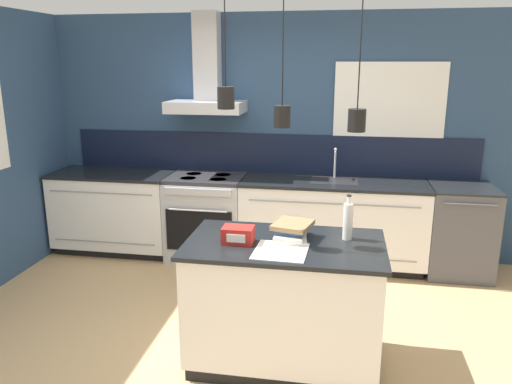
{
  "coord_description": "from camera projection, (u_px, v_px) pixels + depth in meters",
  "views": [
    {
      "loc": [
        0.79,
        -3.34,
        2.11
      ],
      "look_at": [
        0.1,
        0.61,
        1.05
      ],
      "focal_mm": 35.0,
      "sensor_mm": 36.0,
      "label": 1
    }
  ],
  "objects": [
    {
      "name": "counter_run_left",
      "position": [
        115.0,
        211.0,
        5.63
      ],
      "size": [
        1.34,
        0.64,
        0.91
      ],
      "color": "black",
      "rests_on": "ground_plane"
    },
    {
      "name": "book_stack",
      "position": [
        292.0,
        231.0,
        3.46
      ],
      "size": [
        0.3,
        0.36,
        0.12
      ],
      "color": "silver",
      "rests_on": "kitchen_island"
    },
    {
      "name": "red_supply_box",
      "position": [
        238.0,
        235.0,
        3.38
      ],
      "size": [
        0.21,
        0.15,
        0.11
      ],
      "color": "red",
      "rests_on": "kitchen_island"
    },
    {
      "name": "oven_range",
      "position": [
        207.0,
        217.0,
        5.45
      ],
      "size": [
        0.82,
        0.66,
        0.91
      ],
      "color": "#B5B5BA",
      "rests_on": "ground_plane"
    },
    {
      "name": "paper_pile",
      "position": [
        281.0,
        251.0,
        3.23
      ],
      "size": [
        0.35,
        0.36,
        0.01
      ],
      "color": "silver",
      "rests_on": "kitchen_island"
    },
    {
      "name": "dishwasher",
      "position": [
        459.0,
        230.0,
        5.02
      ],
      "size": [
        0.63,
        0.65,
        0.91
      ],
      "color": "#4C4C51",
      "rests_on": "ground_plane"
    },
    {
      "name": "bottle_on_island",
      "position": [
        348.0,
        221.0,
        3.42
      ],
      "size": [
        0.07,
        0.07,
        0.32
      ],
      "color": "silver",
      "rests_on": "kitchen_island"
    },
    {
      "name": "wall_back",
      "position": [
        266.0,
        132.0,
        5.41
      ],
      "size": [
        5.6,
        2.32,
        2.6
      ],
      "color": "navy",
      "rests_on": "ground_plane"
    },
    {
      "name": "ground_plane",
      "position": [
        230.0,
        342.0,
        3.85
      ],
      "size": [
        16.0,
        16.0,
        0.0
      ],
      "primitive_type": "plane",
      "color": "tan",
      "rests_on": "ground"
    },
    {
      "name": "kitchen_island",
      "position": [
        284.0,
        302.0,
        3.51
      ],
      "size": [
        1.35,
        0.79,
        0.91
      ],
      "color": "black",
      "rests_on": "ground_plane"
    },
    {
      "name": "counter_run_sink",
      "position": [
        332.0,
        223.0,
        5.23
      ],
      "size": [
        1.91,
        0.64,
        1.23
      ],
      "color": "black",
      "rests_on": "ground_plane"
    }
  ]
}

